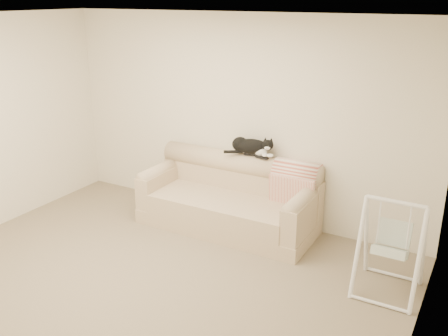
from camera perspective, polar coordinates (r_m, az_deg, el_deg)
name	(u,v)px	position (r m, az deg, el deg)	size (l,w,h in m)	color
ground_plane	(147,284)	(5.28, -8.76, -12.94)	(5.00, 5.00, 0.00)	#74654C
room_shell	(139,140)	(4.65, -9.71, 3.18)	(5.04, 4.04, 2.60)	beige
sofa	(230,200)	(6.28, 0.70, -3.65)	(2.20, 0.93, 0.90)	tan
remote_a	(251,154)	(6.21, 3.09, 1.57)	(0.19, 0.07, 0.03)	black
remote_b	(262,157)	(6.11, 4.35, 1.21)	(0.18, 0.07, 0.02)	black
tuxedo_cat	(251,146)	(6.18, 3.16, 2.49)	(0.62, 0.33, 0.25)	black
throw_blanket	(297,177)	(6.03, 8.29, -1.02)	(0.56, 0.38, 0.58)	#BF5341
baby_swing	(391,246)	(5.14, 18.57, -8.49)	(0.60, 0.64, 0.99)	white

